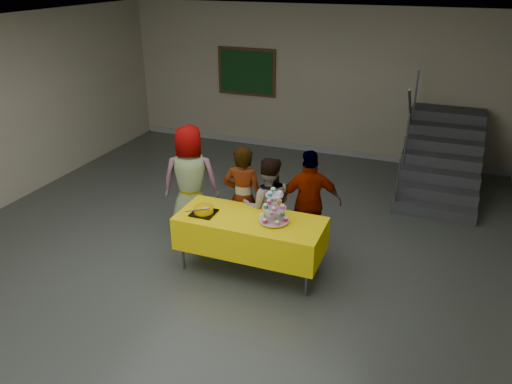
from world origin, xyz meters
The scene contains 10 objects.
room_shell centered at (0.00, 0.02, 2.13)m, with size 10.00×10.04×3.02m.
bake_table centered at (0.54, 0.24, 0.56)m, with size 1.88×0.78×0.77m.
cupcake_stand centered at (0.85, 0.26, 0.94)m, with size 0.38×0.38×0.44m.
bear_cake centered at (-0.07, 0.15, 0.83)m, with size 0.32×0.36×0.12m.
schoolchild_a centered at (-0.66, 0.90, 0.83)m, with size 0.81×0.53×1.66m, color slate.
schoolchild_b centered at (0.22, 0.77, 0.76)m, with size 0.55×0.36×1.52m, color slate.
schoolchild_c centered at (0.59, 0.75, 0.71)m, with size 0.69×0.54×1.41m, color slate.
schoolchild_d centered at (1.11, 0.98, 0.75)m, with size 0.88×0.37×1.50m, color slate.
staircase centered at (2.70, 4.13, 0.49)m, with size 1.30×2.40×2.04m.
noticeboard centered at (-1.43, 4.96, 1.60)m, with size 1.30×0.05×1.00m.
Camera 1 is at (2.63, -4.94, 3.70)m, focal length 35.00 mm.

